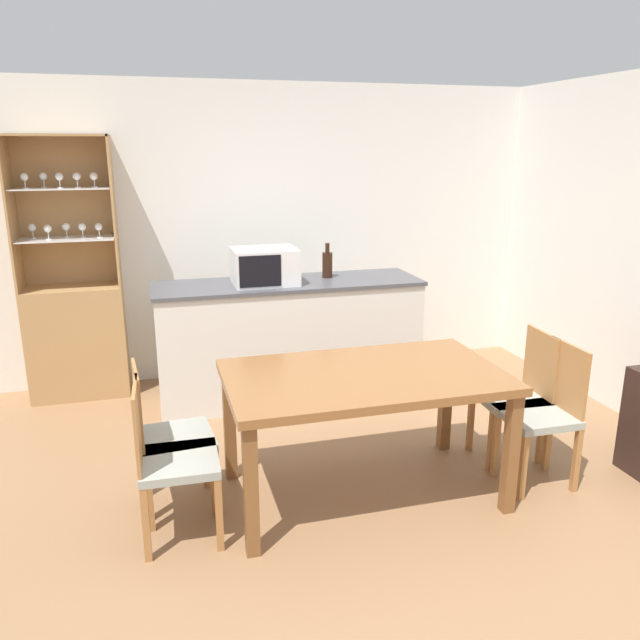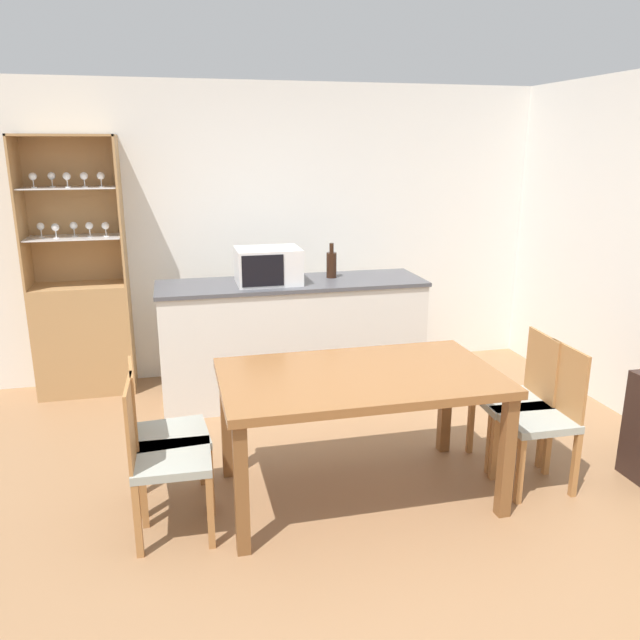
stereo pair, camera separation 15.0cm
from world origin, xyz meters
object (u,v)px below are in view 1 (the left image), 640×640
dining_chair_side_right_far (517,396)px  dining_chair_side_right_near (542,413)px  display_cabinet (76,323)px  wine_bottle (327,264)px  dining_chair_side_left_near (170,460)px  dining_table (364,387)px  dining_chair_side_left_far (168,438)px  microwave (265,266)px

dining_chair_side_right_far → dining_chair_side_right_near: 0.28m
display_cabinet → wine_bottle: bearing=-12.2°
dining_chair_side_right_far → display_cabinet: bearing=58.8°
dining_chair_side_left_near → wine_bottle: (1.37, 1.82, 0.64)m
dining_chair_side_right_near → dining_chair_side_left_near: size_ratio=1.00×
dining_table → wine_bottle: bearing=81.0°
dining_table → dining_chair_side_right_near: bearing=-7.2°
dining_chair_side_left_far → display_cabinet: bearing=-166.5°
dining_chair_side_right_far → microwave: 2.11m
display_cabinet → microwave: display_cabinet is taller
dining_chair_side_left_near → wine_bottle: size_ratio=3.07×
dining_chair_side_left_far → dining_chair_side_left_near: same height
dining_chair_side_right_far → dining_chair_side_left_near: size_ratio=1.00×
dining_chair_side_left_far → dining_chair_side_left_near: (-0.00, -0.27, 0.00)m
dining_chair_side_right_near → dining_chair_side_left_far: bearing=83.7°
display_cabinet → dining_chair_side_left_near: 2.36m
dining_chair_side_left_near → wine_bottle: 2.37m
microwave → dining_chair_side_right_near: bearing=-51.3°
dining_table → dining_chair_side_left_far: bearing=173.0°
dining_chair_side_left_near → dining_chair_side_left_far: bearing=-178.4°
dining_chair_side_right_far → wine_bottle: size_ratio=3.07×
display_cabinet → microwave: (1.48, -0.54, 0.49)m
display_cabinet → dining_chair_side_right_near: size_ratio=2.41×
display_cabinet → dining_chair_side_right_near: display_cabinet is taller
display_cabinet → dining_chair_side_right_near: 3.65m
dining_chair_side_right_near → microwave: 2.31m
dining_chair_side_left_near → wine_bottle: bearing=144.6°
dining_chair_side_right_near → display_cabinet: bearing=52.4°
dining_table → dining_chair_side_left_far: dining_chair_side_left_far is taller
microwave → wine_bottle: size_ratio=1.74×
dining_table → dining_chair_side_right_near: (1.11, -0.14, -0.24)m
dining_chair_side_right_far → dining_chair_side_right_near: bearing=-176.5°
dining_table → dining_chair_side_right_far: dining_chair_side_right_far is taller
dining_table → microwave: 1.66m
display_cabinet → dining_chair_side_left_near: size_ratio=2.41×
microwave → dining_table: bearing=-80.2°
dining_chair_side_left_near → microwave: (0.83, 1.72, 0.67)m
display_cabinet → dining_chair_side_right_far: 3.49m
display_cabinet → dining_chair_side_left_near: display_cabinet is taller
dining_table → dining_chair_side_left_near: size_ratio=1.81×
dining_chair_side_right_near → microwave: (-1.38, 1.72, 0.67)m
dining_chair_side_left_far → dining_chair_side_right_near: bearing=78.4°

